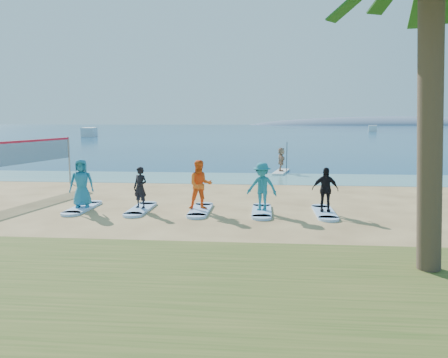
# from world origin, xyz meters

# --- Properties ---
(ground) EXTENTS (600.00, 600.00, 0.00)m
(ground) POSITION_xyz_m (0.00, 0.00, 0.00)
(ground) COLOR tan
(ground) RESTS_ON ground
(shallow_water) EXTENTS (600.00, 600.00, 0.00)m
(shallow_water) POSITION_xyz_m (0.00, 10.50, 0.01)
(shallow_water) COLOR teal
(shallow_water) RESTS_ON ground
(ocean) EXTENTS (600.00, 600.00, 0.00)m
(ocean) POSITION_xyz_m (0.00, 160.00, 0.01)
(ocean) COLOR navy
(ocean) RESTS_ON ground
(island_ridge) EXTENTS (220.00, 56.00, 18.00)m
(island_ridge) POSITION_xyz_m (95.00, 300.00, 0.00)
(island_ridge) COLOR slate
(island_ridge) RESTS_ON ground
(volleyball_net) EXTENTS (1.52, 8.97, 2.50)m
(volleyball_net) POSITION_xyz_m (-8.42, 3.16, 1.90)
(volleyball_net) COLOR gray
(volleyball_net) RESTS_ON ground
(paddleboard) EXTENTS (1.27, 3.08, 0.12)m
(paddleboard) POSITION_xyz_m (3.78, 13.40, 0.06)
(paddleboard) COLOR silver
(paddleboard) RESTS_ON ground
(paddleboarder) EXTENTS (0.49, 1.41, 1.51)m
(paddleboarder) POSITION_xyz_m (3.78, 13.40, 0.87)
(paddleboarder) COLOR tan
(paddleboarder) RESTS_ON paddleboard
(boat_offshore_a) EXTENTS (4.42, 8.45, 1.83)m
(boat_offshore_a) POSITION_xyz_m (-33.45, 73.29, 0.00)
(boat_offshore_a) COLOR silver
(boat_offshore_a) RESTS_ON ground
(boat_offshore_b) EXTENTS (3.64, 6.84, 1.83)m
(boat_offshore_b) POSITION_xyz_m (34.58, 118.13, 0.00)
(boat_offshore_b) COLOR silver
(boat_offshore_b) RESTS_ON ground
(surfboard_0) EXTENTS (0.70, 2.20, 0.09)m
(surfboard_0) POSITION_xyz_m (-4.24, 1.05, 0.04)
(surfboard_0) COLOR #A4CCFF
(surfboard_0) RESTS_ON ground
(student_0) EXTENTS (1.02, 0.80, 1.83)m
(student_0) POSITION_xyz_m (-4.24, 1.05, 1.01)
(student_0) COLOR teal
(student_0) RESTS_ON surfboard_0
(surfboard_1) EXTENTS (0.70, 2.20, 0.09)m
(surfboard_1) POSITION_xyz_m (-1.96, 1.05, 0.04)
(surfboard_1) COLOR #A4CCFF
(surfboard_1) RESTS_ON ground
(student_1) EXTENTS (0.67, 0.56, 1.56)m
(student_1) POSITION_xyz_m (-1.96, 1.05, 0.87)
(student_1) COLOR black
(student_1) RESTS_ON surfboard_1
(surfboard_2) EXTENTS (0.70, 2.20, 0.09)m
(surfboard_2) POSITION_xyz_m (0.32, 1.05, 0.04)
(surfboard_2) COLOR #A4CCFF
(surfboard_2) RESTS_ON ground
(student_2) EXTENTS (1.03, 0.89, 1.83)m
(student_2) POSITION_xyz_m (0.32, 1.05, 1.00)
(student_2) COLOR orange
(student_2) RESTS_ON surfboard_2
(surfboard_3) EXTENTS (0.70, 2.20, 0.09)m
(surfboard_3) POSITION_xyz_m (2.60, 1.05, 0.04)
(surfboard_3) COLOR #A4CCFF
(surfboard_3) RESTS_ON ground
(student_3) EXTENTS (1.29, 0.98, 1.76)m
(student_3) POSITION_xyz_m (2.60, 1.05, 0.97)
(student_3) COLOR #1C7388
(student_3) RESTS_ON surfboard_3
(surfboard_4) EXTENTS (0.70, 2.20, 0.09)m
(surfboard_4) POSITION_xyz_m (4.88, 1.05, 0.04)
(surfboard_4) COLOR #A4CCFF
(surfboard_4) RESTS_ON ground
(student_4) EXTENTS (0.96, 0.44, 1.61)m
(student_4) POSITION_xyz_m (4.88, 1.05, 0.89)
(student_4) COLOR black
(student_4) RESTS_ON surfboard_4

